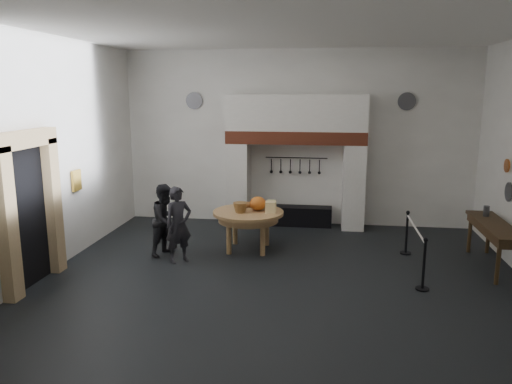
# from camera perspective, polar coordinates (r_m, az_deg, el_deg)

# --- Properties ---
(floor) EXTENTS (9.00, 8.00, 0.02)m
(floor) POSITION_cam_1_polar(r_m,az_deg,el_deg) (9.62, 2.96, -9.63)
(floor) COLOR black
(floor) RESTS_ON ground
(ceiling) EXTENTS (9.00, 8.00, 0.02)m
(ceiling) POSITION_cam_1_polar(r_m,az_deg,el_deg) (9.02, 3.27, 18.07)
(ceiling) COLOR silver
(ceiling) RESTS_ON wall_back
(wall_back) EXTENTS (9.00, 0.02, 4.50)m
(wall_back) POSITION_cam_1_polar(r_m,az_deg,el_deg) (13.01, 4.69, 6.15)
(wall_back) COLOR white
(wall_back) RESTS_ON floor
(wall_front) EXTENTS (9.00, 0.02, 4.50)m
(wall_front) POSITION_cam_1_polar(r_m,az_deg,el_deg) (5.14, -0.87, -2.28)
(wall_front) COLOR white
(wall_front) RESTS_ON floor
(wall_left) EXTENTS (0.02, 8.00, 4.50)m
(wall_left) POSITION_cam_1_polar(r_m,az_deg,el_deg) (10.45, -22.35, 3.97)
(wall_left) COLOR white
(wall_left) RESTS_ON floor
(chimney_pier_left) EXTENTS (0.55, 0.70, 2.15)m
(chimney_pier_left) POSITION_cam_1_polar(r_m,az_deg,el_deg) (13.01, -1.99, 0.95)
(chimney_pier_left) COLOR silver
(chimney_pier_left) RESTS_ON floor
(chimney_pier_right) EXTENTS (0.55, 0.70, 2.15)m
(chimney_pier_right) POSITION_cam_1_polar(r_m,az_deg,el_deg) (12.83, 11.09, 0.58)
(chimney_pier_right) COLOR silver
(chimney_pier_right) RESTS_ON floor
(hearth_brick_band) EXTENTS (3.50, 0.72, 0.32)m
(hearth_brick_band) POSITION_cam_1_polar(r_m,az_deg,el_deg) (12.66, 4.59, 6.27)
(hearth_brick_band) COLOR #9E442B
(hearth_brick_band) RESTS_ON chimney_pier_left
(chimney_hood) EXTENTS (3.50, 0.70, 0.90)m
(chimney_hood) POSITION_cam_1_polar(r_m,az_deg,el_deg) (12.62, 4.64, 9.03)
(chimney_hood) COLOR silver
(chimney_hood) RESTS_ON hearth_brick_band
(iron_range) EXTENTS (1.90, 0.45, 0.50)m
(iron_range) POSITION_cam_1_polar(r_m,az_deg,el_deg) (13.08, 4.47, -2.72)
(iron_range) COLOR black
(iron_range) RESTS_ON floor
(utensil_rail) EXTENTS (1.60, 0.02, 0.02)m
(utensil_rail) POSITION_cam_1_polar(r_m,az_deg,el_deg) (12.99, 4.63, 3.92)
(utensil_rail) COLOR black
(utensil_rail) RESTS_ON wall_back
(door_recess) EXTENTS (0.04, 1.10, 2.50)m
(door_recess) POSITION_cam_1_polar(r_m,az_deg,el_deg) (9.77, -24.68, -2.68)
(door_recess) COLOR black
(door_recess) RESTS_ON floor
(door_jamb_near) EXTENTS (0.22, 0.30, 2.60)m
(door_jamb_near) POSITION_cam_1_polar(r_m,az_deg,el_deg) (9.15, -26.58, -3.45)
(door_jamb_near) COLOR tan
(door_jamb_near) RESTS_ON floor
(door_jamb_far) EXTENTS (0.22, 0.30, 2.60)m
(door_jamb_far) POSITION_cam_1_polar(r_m,az_deg,el_deg) (10.29, -22.20, -1.51)
(door_jamb_far) COLOR tan
(door_jamb_far) RESTS_ON floor
(door_lintel) EXTENTS (0.22, 1.70, 0.30)m
(door_lintel) POSITION_cam_1_polar(r_m,az_deg,el_deg) (9.50, -24.94, 5.51)
(door_lintel) COLOR tan
(door_lintel) RESTS_ON door_jamb_near
(wall_plaque) EXTENTS (0.05, 0.34, 0.44)m
(wall_plaque) POSITION_cam_1_polar(r_m,az_deg,el_deg) (11.21, -19.83, 1.25)
(wall_plaque) COLOR gold
(wall_plaque) RESTS_ON wall_left
(work_table) EXTENTS (1.68, 1.68, 0.07)m
(work_table) POSITION_cam_1_polar(r_m,az_deg,el_deg) (10.93, -0.89, -2.38)
(work_table) COLOR tan
(work_table) RESTS_ON floor
(pumpkin) EXTENTS (0.36, 0.36, 0.31)m
(pumpkin) POSITION_cam_1_polar(r_m,az_deg,el_deg) (10.95, 0.22, -1.33)
(pumpkin) COLOR orange
(pumpkin) RESTS_ON work_table
(cheese_block_big) EXTENTS (0.22, 0.22, 0.24)m
(cheese_block_big) POSITION_cam_1_polar(r_m,az_deg,el_deg) (10.78, 1.69, -1.74)
(cheese_block_big) COLOR #F3D791
(cheese_block_big) RESTS_ON work_table
(cheese_block_small) EXTENTS (0.18, 0.18, 0.20)m
(cheese_block_small) POSITION_cam_1_polar(r_m,az_deg,el_deg) (11.07, 1.77, -1.48)
(cheese_block_small) COLOR #D7D080
(cheese_block_small) RESTS_ON work_table
(wicker_basket) EXTENTS (0.35, 0.35, 0.22)m
(wicker_basket) POSITION_cam_1_polar(r_m,az_deg,el_deg) (10.77, -1.81, -1.80)
(wicker_basket) COLOR olive
(wicker_basket) RESTS_ON work_table
(bread_loaf) EXTENTS (0.31, 0.18, 0.13)m
(bread_loaf) POSITION_cam_1_polar(r_m,az_deg,el_deg) (11.26, -1.11, -1.44)
(bread_loaf) COLOR #996136
(bread_loaf) RESTS_ON work_table
(visitor_near) EXTENTS (0.68, 0.66, 1.57)m
(visitor_near) POSITION_cam_1_polar(r_m,az_deg,el_deg) (10.31, -8.84, -3.70)
(visitor_near) COLOR black
(visitor_near) RESTS_ON floor
(visitor_far) EXTENTS (0.84, 0.92, 1.54)m
(visitor_far) POSITION_cam_1_polar(r_m,az_deg,el_deg) (10.80, -10.26, -3.12)
(visitor_far) COLOR black
(visitor_far) RESTS_ON floor
(side_table) EXTENTS (0.55, 2.20, 0.06)m
(side_table) POSITION_cam_1_polar(r_m,az_deg,el_deg) (10.89, 25.65, -3.44)
(side_table) COLOR #3B2715
(side_table) RESTS_ON floor
(pewter_jug) EXTENTS (0.12, 0.12, 0.22)m
(pewter_jug) POSITION_cam_1_polar(r_m,az_deg,el_deg) (11.41, 24.83, -1.99)
(pewter_jug) COLOR #46474B
(pewter_jug) RESTS_ON side_table
(copper_pan_d) EXTENTS (0.03, 0.28, 0.28)m
(copper_pan_d) POSITION_cam_1_polar(r_m,az_deg,el_deg) (11.49, 26.75, 2.71)
(copper_pan_d) COLOR #C6662D
(copper_pan_d) RESTS_ON wall_right
(pewter_plate_right) EXTENTS (0.03, 0.40, 0.40)m
(pewter_plate_right) POSITION_cam_1_polar(r_m,az_deg,el_deg) (11.34, 26.91, 0.01)
(pewter_plate_right) COLOR #4C4C51
(pewter_plate_right) RESTS_ON wall_right
(pewter_plate_back_left) EXTENTS (0.44, 0.03, 0.44)m
(pewter_plate_back_left) POSITION_cam_1_polar(r_m,az_deg,el_deg) (13.36, -7.09, 10.32)
(pewter_plate_back_left) COLOR #4C4C51
(pewter_plate_back_left) RESTS_ON wall_back
(pewter_plate_back_right) EXTENTS (0.44, 0.03, 0.44)m
(pewter_plate_back_right) POSITION_cam_1_polar(r_m,az_deg,el_deg) (13.04, 16.86, 9.89)
(pewter_plate_back_right) COLOR #4C4C51
(pewter_plate_back_right) RESTS_ON wall_back
(barrier_post_near) EXTENTS (0.05, 0.05, 0.90)m
(barrier_post_near) POSITION_cam_1_polar(r_m,az_deg,el_deg) (9.34, 18.64, -7.97)
(barrier_post_near) COLOR black
(barrier_post_near) RESTS_ON floor
(barrier_post_far) EXTENTS (0.05, 0.05, 0.90)m
(barrier_post_far) POSITION_cam_1_polar(r_m,az_deg,el_deg) (11.22, 16.84, -4.58)
(barrier_post_far) COLOR black
(barrier_post_far) RESTS_ON floor
(barrier_rope) EXTENTS (0.04, 2.00, 0.04)m
(barrier_rope) POSITION_cam_1_polar(r_m,az_deg,el_deg) (10.16, 17.79, -3.97)
(barrier_rope) COLOR silver
(barrier_rope) RESTS_ON barrier_post_near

